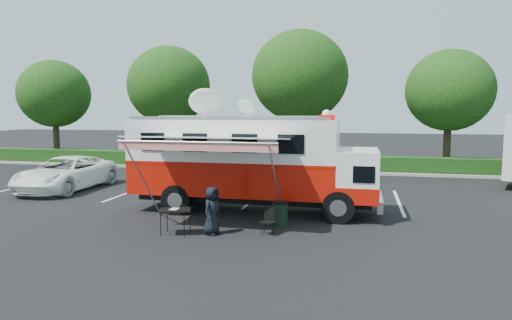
{
  "coord_description": "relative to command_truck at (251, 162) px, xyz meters",
  "views": [
    {
      "loc": [
        3.89,
        -16.42,
        3.83
      ],
      "look_at": [
        0.0,
        0.5,
        1.9
      ],
      "focal_mm": 32.0,
      "sensor_mm": 36.0,
      "label": 1
    }
  ],
  "objects": [
    {
      "name": "stall_lines",
      "position": [
        -0.42,
        3.0,
        -1.89
      ],
      "size": [
        24.12,
        5.5,
        0.01
      ],
      "color": "silver",
      "rests_on": "ground_plane"
    },
    {
      "name": "ground_plane",
      "position": [
        0.08,
        0.0,
        -1.9
      ],
      "size": [
        120.0,
        120.0,
        0.0
      ],
      "primitive_type": "plane",
      "color": "black",
      "rests_on": "ground"
    },
    {
      "name": "back_border",
      "position": [
        1.22,
        12.9,
        3.11
      ],
      "size": [
        60.0,
        6.14,
        8.87
      ],
      "color": "#9E998E",
      "rests_on": "ground_plane"
    },
    {
      "name": "awning",
      "position": [
        -0.83,
        -2.63,
        0.95
      ],
      "size": [
        5.03,
        2.6,
        3.04
      ],
      "color": "white",
      "rests_on": "ground_plane"
    },
    {
      "name": "folding_chair",
      "position": [
        1.27,
        -2.93,
        -1.41
      ],
      "size": [
        0.52,
        0.55,
        0.83
      ],
      "color": "black",
      "rests_on": "ground_plane"
    },
    {
      "name": "person",
      "position": [
        -0.41,
        -3.35,
        -1.9
      ],
      "size": [
        0.68,
        0.84,
        1.48
      ],
      "primitive_type": "imported",
      "rotation": [
        0.0,
        0.0,
        1.25
      ],
      "color": "black",
      "rests_on": "ground_plane"
    },
    {
      "name": "folding_table",
      "position": [
        -1.51,
        -3.63,
        -1.15
      ],
      "size": [
        1.1,
        0.95,
        0.79
      ],
      "color": "black",
      "rests_on": "ground_plane"
    },
    {
      "name": "trash_bin",
      "position": [
        1.46,
        -1.96,
        -1.49
      ],
      "size": [
        0.54,
        0.54,
        0.81
      ],
      "color": "black",
      "rests_on": "ground_plane"
    },
    {
      "name": "command_truck",
      "position": [
        0.0,
        0.0,
        0.0
      ],
      "size": [
        9.22,
        2.54,
        4.43
      ],
      "color": "black",
      "rests_on": "ground_plane"
    },
    {
      "name": "white_suv",
      "position": [
        -9.73,
        2.57,
        -1.9
      ],
      "size": [
        2.65,
        5.69,
        1.58
      ],
      "primitive_type": "imported",
      "rotation": [
        0.0,
        0.0,
        0.01
      ],
      "color": "white",
      "rests_on": "ground_plane"
    }
  ]
}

